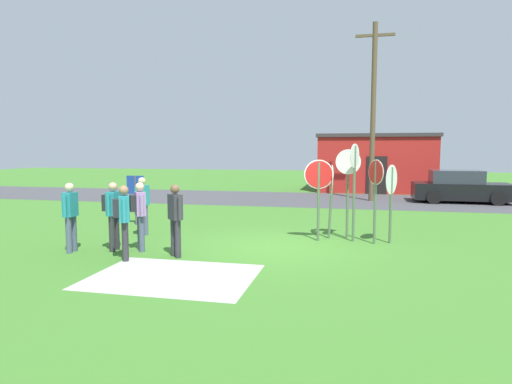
{
  "coord_description": "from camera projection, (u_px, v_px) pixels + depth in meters",
  "views": [
    {
      "loc": [
        1.99,
        -10.76,
        2.5
      ],
      "look_at": [
        -0.64,
        1.04,
        1.3
      ],
      "focal_mm": 30.51,
      "sensor_mm": 36.0,
      "label": 1
    }
  ],
  "objects": [
    {
      "name": "person_in_teal",
      "position": [
        113.0,
        211.0,
        10.64
      ],
      "size": [
        0.36,
        0.57,
        1.69
      ],
      "color": "#2D2D33",
      "rests_on": "ground"
    },
    {
      "name": "parked_car_on_street",
      "position": [
        460.0,
        188.0,
        20.35
      ],
      "size": [
        4.33,
        2.08,
        1.51
      ],
      "color": "black",
      "rests_on": "ground"
    },
    {
      "name": "utility_pole",
      "position": [
        373.0,
        109.0,
        20.59
      ],
      "size": [
        1.8,
        0.24,
        8.38
      ],
      "color": "brown",
      "rests_on": "ground"
    },
    {
      "name": "stop_sign_low_front",
      "position": [
        319.0,
        185.0,
        11.74
      ],
      "size": [
        0.78,
        0.14,
        2.21
      ],
      "color": "#51664C",
      "rests_on": "ground"
    },
    {
      "name": "stop_sign_rear_right",
      "position": [
        354.0,
        177.0,
        11.63
      ],
      "size": [
        0.24,
        0.61,
        2.64
      ],
      "color": "#51664C",
      "rests_on": "ground"
    },
    {
      "name": "person_in_blue",
      "position": [
        123.0,
        217.0,
        9.71
      ],
      "size": [
        0.45,
        0.51,
        1.69
      ],
      "color": "#2D2D33",
      "rests_on": "ground"
    },
    {
      "name": "stop_sign_leaning_right",
      "position": [
        348.0,
        178.0,
        12.14
      ],
      "size": [
        0.7,
        0.16,
        2.49
      ],
      "color": "#51664C",
      "rests_on": "ground"
    },
    {
      "name": "stop_sign_far_back",
      "position": [
        391.0,
        190.0,
        11.45
      ],
      "size": [
        0.34,
        0.72,
        2.09
      ],
      "color": "#51664C",
      "rests_on": "ground"
    },
    {
      "name": "street_asphalt",
      "position": [
        311.0,
        199.0,
        21.64
      ],
      "size": [
        60.0,
        6.4,
        0.01
      ],
      "primitive_type": "cube",
      "color": "#424247",
      "rests_on": "ground"
    },
    {
      "name": "stop_sign_leaning_left",
      "position": [
        375.0,
        188.0,
        11.34
      ],
      "size": [
        0.36,
        0.57,
        2.23
      ],
      "color": "#51664C",
      "rests_on": "ground"
    },
    {
      "name": "concrete_path",
      "position": [
        173.0,
        276.0,
        8.54
      ],
      "size": [
        3.2,
        2.4,
        0.01
      ],
      "primitive_type": "cube",
      "color": "#ADAAA3",
      "rests_on": "ground"
    },
    {
      "name": "person_with_sunhat",
      "position": [
        139.0,
        211.0,
        10.6
      ],
      "size": [
        0.47,
        0.49,
        1.69
      ],
      "color": "#4C5670",
      "rests_on": "ground"
    },
    {
      "name": "stop_sign_rear_left",
      "position": [
        331.0,
        188.0,
        12.05
      ],
      "size": [
        0.17,
        0.85,
        2.06
      ],
      "color": "#51664C",
      "rests_on": "ground"
    },
    {
      "name": "building_background",
      "position": [
        375.0,
        162.0,
        26.14
      ],
      "size": [
        6.74,
        4.66,
        3.37
      ],
      "color": "#B2231E",
      "rests_on": "ground"
    },
    {
      "name": "info_panel_leftmost",
      "position": [
        135.0,
        191.0,
        14.25
      ],
      "size": [
        0.6,
        0.06,
        1.63
      ],
      "color": "#4C4C51",
      "rests_on": "ground"
    },
    {
      "name": "ground_plane",
      "position": [
        271.0,
        247.0,
        11.13
      ],
      "size": [
        80.0,
        80.0,
        0.0
      ],
      "primitive_type": "plane",
      "color": "#3D7528"
    },
    {
      "name": "person_near_signs",
      "position": [
        70.0,
        213.0,
        10.47
      ],
      "size": [
        0.25,
        0.57,
        1.69
      ],
      "color": "#4C5670",
      "rests_on": "ground"
    },
    {
      "name": "person_in_dark_shirt",
      "position": [
        175.0,
        216.0,
        10.01
      ],
      "size": [
        0.45,
        0.41,
        1.69
      ],
      "color": "#2D2D33",
      "rests_on": "ground"
    },
    {
      "name": "person_holding_notes",
      "position": [
        142.0,
        203.0,
        12.49
      ],
      "size": [
        0.32,
        0.55,
        1.69
      ],
      "color": "#4C5670",
      "rests_on": "ground"
    }
  ]
}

